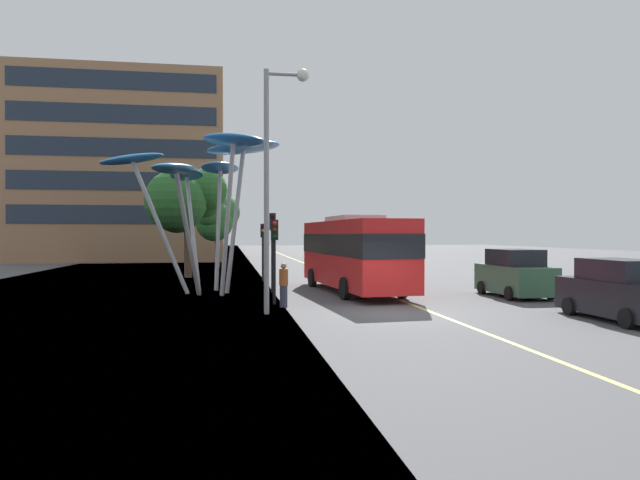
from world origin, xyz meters
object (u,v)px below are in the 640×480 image
street_lamp (276,160)px  pedestrian (284,285)px  traffic_light_island_mid (263,240)px  car_parked_near (621,292)px  car_parked_mid (515,274)px  red_bus (354,251)px  traffic_light_kerb_near (274,243)px  traffic_light_kerb_far (273,235)px  leaf_sculpture (206,167)px

street_lamp → pedestrian: street_lamp is taller
traffic_light_island_mid → street_lamp: (-0.35, -13.39, 2.90)m
traffic_light_island_mid → car_parked_near: size_ratio=0.74×
traffic_light_island_mid → car_parked_mid: (10.51, -9.74, -1.46)m
red_bus → car_parked_mid: bearing=-24.5°
car_parked_near → pedestrian: car_parked_near is taller
traffic_light_kerb_near → traffic_light_kerb_far: (0.25, 4.32, 0.29)m
leaf_sculpture → traffic_light_kerb_near: leaf_sculpture is taller
car_parked_mid → pedestrian: car_parked_mid is taller
traffic_light_island_mid → street_lamp: size_ratio=0.40×
red_bus → car_parked_mid: (6.60, -3.01, -0.99)m
traffic_light_kerb_far → traffic_light_island_mid: (-0.06, 6.50, -0.26)m
red_bus → leaf_sculpture: size_ratio=1.10×
leaf_sculpture → car_parked_near: size_ratio=2.12×
red_bus → leaf_sculpture: bearing=176.4°
car_parked_near → car_parked_mid: car_parked_mid is taller
traffic_light_kerb_near → street_lamp: size_ratio=0.39×
car_parked_near → street_lamp: 12.08m
traffic_light_kerb_near → pedestrian: (0.28, -0.87, -1.58)m
street_lamp → leaf_sculpture: bearing=110.5°
traffic_light_island_mid → pedestrian: 11.80m
red_bus → leaf_sculpture: leaf_sculpture is taller
traffic_light_kerb_near → pedestrian: traffic_light_kerb_near is taller
leaf_sculpture → traffic_light_kerb_far: 4.39m
pedestrian → street_lamp: bearing=-104.5°
street_lamp → traffic_light_kerb_near: bearing=86.4°
traffic_light_kerb_near → pedestrian: bearing=-72.4°
pedestrian → red_bus: bearing=52.4°
car_parked_near → car_parked_mid: bearing=88.9°
traffic_light_kerb_far → street_lamp: 7.39m
red_bus → traffic_light_island_mid: red_bus is taller
leaf_sculpture → street_lamp: bearing=-69.5°
street_lamp → pedestrian: bearing=75.5°
red_bus → pedestrian: red_bus is taller
traffic_light_kerb_near → street_lamp: (-0.16, -2.57, 2.93)m
leaf_sculpture → traffic_light_kerb_near: 6.34m
car_parked_mid → street_lamp: street_lamp is taller
red_bus → pedestrian: size_ratio=6.37×
leaf_sculpture → car_parked_mid: leaf_sculpture is taller
street_lamp → pedestrian: 4.84m
leaf_sculpture → traffic_light_island_mid: (3.00, 6.29, -3.41)m
leaf_sculpture → car_parked_near: bearing=-38.0°
traffic_light_kerb_near → car_parked_mid: size_ratio=0.79×
leaf_sculpture → car_parked_mid: bearing=-14.3°
car_parked_near → traffic_light_kerb_near: bearing=150.7°
red_bus → pedestrian: bearing=-127.6°
car_parked_mid → street_lamp: 12.26m
car_parked_near → leaf_sculpture: bearing=142.0°
traffic_light_kerb_far → car_parked_near: 14.65m
red_bus → leaf_sculpture: 7.93m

